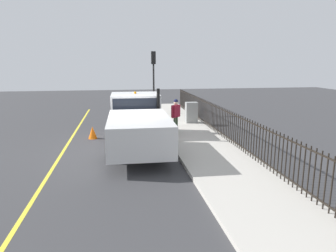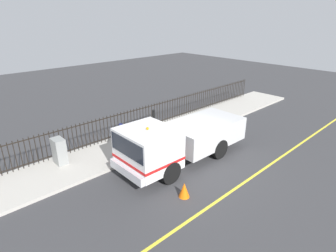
{
  "view_description": "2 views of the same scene",
  "coord_description": "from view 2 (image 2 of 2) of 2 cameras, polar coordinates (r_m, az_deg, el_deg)",
  "views": [
    {
      "loc": [
        -0.21,
        -12.19,
        3.61
      ],
      "look_at": [
        1.9,
        0.92,
        0.8
      ],
      "focal_mm": 32.08,
      "sensor_mm": 36.0,
      "label": 1
    },
    {
      "loc": [
        -7.59,
        8.78,
        6.45
      ],
      "look_at": [
        1.3,
        0.49,
        1.56
      ],
      "focal_mm": 29.6,
      "sensor_mm": 36.0,
      "label": 2
    }
  ],
  "objects": [
    {
      "name": "worker_standing",
      "position": [
        13.1,
        -9.56,
        -2.12
      ],
      "size": [
        0.5,
        0.48,
        1.7
      ],
      "rotation": [
        0.0,
        0.0,
        -2.4
      ],
      "color": "maroon",
      "rests_on": "sidewalk_slab"
    },
    {
      "name": "lane_marking",
      "position": [
        11.98,
        14.94,
        -11.5
      ],
      "size": [
        0.12,
        23.67,
        0.01
      ],
      "primitive_type": "cube",
      "color": "yellow",
      "rests_on": "ground"
    },
    {
      "name": "iron_fence",
      "position": [
        15.99,
        -6.67,
        1.27
      ],
      "size": [
        0.04,
        22.39,
        1.41
      ],
      "color": "black",
      "rests_on": "sidewalk_slab"
    },
    {
      "name": "work_truck",
      "position": [
        12.57,
        1.71,
        -2.82
      ],
      "size": [
        2.41,
        6.71,
        2.47
      ],
      "rotation": [
        0.0,
        0.0,
        -0.02
      ],
      "color": "white",
      "rests_on": "ground"
    },
    {
      "name": "ground_plane",
      "position": [
        13.28,
        5.43,
        -7.26
      ],
      "size": [
        57.87,
        57.87,
        0.0
      ],
      "primitive_type": "plane",
      "color": "#38383A",
      "rests_on": "ground"
    },
    {
      "name": "utility_cabinet",
      "position": [
        13.46,
        -21.48,
        -4.83
      ],
      "size": [
        0.68,
        0.46,
        1.2
      ],
      "primitive_type": "cube",
      "color": "gray",
      "rests_on": "sidewalk_slab"
    },
    {
      "name": "sidewalk_slab",
      "position": [
        15.4,
        -3.84,
        -2.61
      ],
      "size": [
        2.81,
        26.3,
        0.14
      ],
      "primitive_type": "cube",
      "color": "#B7B2A8",
      "rests_on": "ground"
    },
    {
      "name": "traffic_cone",
      "position": [
        10.76,
        3.36,
        -13.01
      ],
      "size": [
        0.42,
        0.42,
        0.6
      ],
      "primitive_type": "cone",
      "color": "orange",
      "rests_on": "ground"
    }
  ]
}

